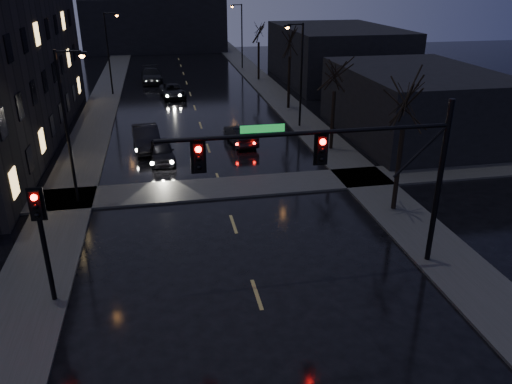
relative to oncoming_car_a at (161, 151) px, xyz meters
name	(u,v)px	position (x,y,z in m)	size (l,w,h in m)	color
sidewalk_left	(96,120)	(-5.24, 11.05, -0.61)	(3.00, 140.00, 0.12)	#2D2D2B
sidewalk_right	(292,111)	(11.76, 11.05, -0.61)	(3.00, 140.00, 0.12)	#2D2D2B
sidewalk_cross	(222,188)	(3.26, -5.45, -0.61)	(40.00, 3.00, 0.12)	#2D2D2B
commercial_right_near	(415,104)	(18.76, 2.05, 1.83)	(10.00, 14.00, 5.00)	black
commercial_right_far	(336,54)	(20.26, 24.05, 2.33)	(12.00, 18.00, 6.00)	black
far_block	(155,25)	(0.26, 54.05, 3.33)	(22.00, 10.00, 8.00)	black
signal_mast	(352,159)	(7.11, -14.95, 4.20)	(11.11, 0.41, 7.00)	black
signal_pole_left	(41,230)	(-4.24, -14.95, 2.35)	(0.35, 0.41, 4.53)	black
tree_near	(407,91)	(11.66, -9.95, 5.55)	(3.52, 3.52, 8.08)	black
tree_mid_a	(336,65)	(11.66, 0.05, 5.16)	(3.30, 3.30, 7.58)	black
tree_mid_b	(290,34)	(11.66, 12.05, 5.94)	(3.74, 3.74, 8.59)	black
tree_far	(259,26)	(11.66, 26.05, 5.40)	(3.43, 3.43, 7.88)	black
streetlight_l_near	(69,116)	(-4.32, -5.95, 4.11)	(1.53, 0.28, 8.00)	black
streetlight_l_far	(110,47)	(-4.32, 21.05, 4.11)	(1.53, 0.28, 8.00)	black
streetlight_r_mid	(299,67)	(10.85, 6.05, 4.11)	(1.53, 0.28, 8.00)	black
streetlight_r_far	(240,31)	(10.85, 34.05, 4.11)	(1.53, 0.28, 8.00)	black
oncoming_car_a	(161,151)	(0.00, 0.00, 0.00)	(1.57, 3.90, 1.33)	black
oncoming_car_b	(146,138)	(-0.97, 2.77, 0.13)	(1.69, 4.84, 1.59)	black
oncoming_car_c	(173,91)	(1.46, 18.78, 0.00)	(2.20, 4.78, 1.33)	black
oncoming_car_d	(152,75)	(-0.59, 27.02, 0.15)	(2.29, 5.64, 1.64)	black
lead_car	(240,135)	(5.68, 2.61, 0.03)	(1.48, 4.24, 1.40)	black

